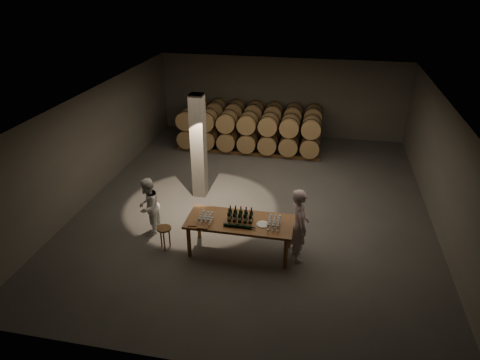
% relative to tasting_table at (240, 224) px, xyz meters
% --- Properties ---
extents(room, '(12.00, 12.00, 12.00)m').
position_rel_tasting_table_xyz_m(room, '(-1.80, 2.70, 0.80)').
color(room, '#504D4B').
rests_on(room, ground).
extents(tasting_table, '(2.60, 1.10, 0.90)m').
position_rel_tasting_table_xyz_m(tasting_table, '(0.00, 0.00, 0.00)').
color(tasting_table, brown).
rests_on(tasting_table, ground).
extents(barrel_stack_back, '(5.48, 0.95, 1.57)m').
position_rel_tasting_table_xyz_m(barrel_stack_back, '(-0.96, 7.70, 0.03)').
color(barrel_stack_back, brown).
rests_on(barrel_stack_back, ground).
extents(barrel_stack_front, '(5.48, 0.95, 1.57)m').
position_rel_tasting_table_xyz_m(barrel_stack_front, '(-0.96, 6.30, 0.03)').
color(barrel_stack_front, brown).
rests_on(barrel_stack_front, ground).
extents(bottle_cluster, '(0.61, 0.24, 0.35)m').
position_rel_tasting_table_xyz_m(bottle_cluster, '(0.01, 0.01, 0.23)').
color(bottle_cluster, black).
rests_on(bottle_cluster, tasting_table).
extents(lying_bottles, '(0.77, 0.08, 0.08)m').
position_rel_tasting_table_xyz_m(lying_bottles, '(0.02, -0.30, 0.14)').
color(lying_bottles, black).
rests_on(lying_bottles, tasting_table).
extents(glass_cluster_left, '(0.30, 0.41, 0.16)m').
position_rel_tasting_table_xyz_m(glass_cluster_left, '(-0.81, -0.15, 0.22)').
color(glass_cluster_left, silver).
rests_on(glass_cluster_left, tasting_table).
extents(glass_cluster_right, '(0.30, 0.52, 0.16)m').
position_rel_tasting_table_xyz_m(glass_cluster_right, '(0.84, -0.03, 0.22)').
color(glass_cluster_right, silver).
rests_on(glass_cluster_right, tasting_table).
extents(plate, '(0.31, 0.31, 0.02)m').
position_rel_tasting_table_xyz_m(plate, '(0.57, -0.06, 0.11)').
color(plate, white).
rests_on(plate, tasting_table).
extents(notebook_near, '(0.25, 0.20, 0.03)m').
position_rel_tasting_table_xyz_m(notebook_near, '(-0.80, -0.45, 0.12)').
color(notebook_near, brown).
rests_on(notebook_near, tasting_table).
extents(notebook_corner, '(0.24, 0.29, 0.02)m').
position_rel_tasting_table_xyz_m(notebook_corner, '(-1.09, -0.36, 0.12)').
color(notebook_corner, brown).
rests_on(notebook_corner, tasting_table).
extents(pen, '(0.14, 0.04, 0.01)m').
position_rel_tasting_table_xyz_m(pen, '(-0.75, -0.45, 0.11)').
color(pen, black).
rests_on(pen, tasting_table).
extents(stool, '(0.37, 0.37, 0.61)m').
position_rel_tasting_table_xyz_m(stool, '(-1.88, -0.24, -0.30)').
color(stool, brown).
rests_on(stool, ground).
extents(person_man, '(0.65, 0.80, 1.89)m').
position_rel_tasting_table_xyz_m(person_man, '(1.42, 0.02, 0.15)').
color(person_man, beige).
rests_on(person_man, ground).
extents(person_woman, '(0.60, 0.77, 1.58)m').
position_rel_tasting_table_xyz_m(person_woman, '(-2.53, 0.38, -0.01)').
color(person_woman, white).
rests_on(person_woman, ground).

